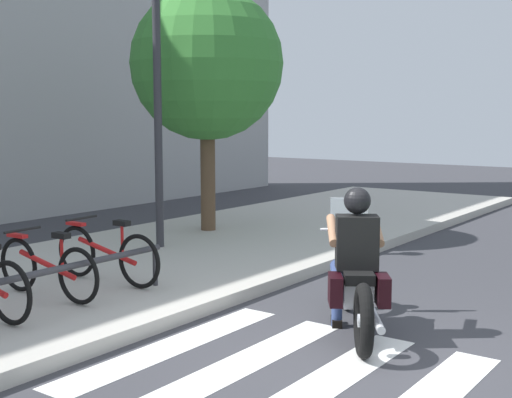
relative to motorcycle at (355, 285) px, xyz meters
The scene contains 12 objects.
ground_plane 1.07m from the motorcycle, 151.70° to the right, with size 48.00×48.00×0.00m, color #38383D.
sidewalk 3.82m from the motorcycle, 102.86° to the left, with size 24.00×4.40×0.15m, color #B7B2A8.
crosswalk_stripe_2 1.56m from the motorcycle, 162.17° to the right, with size 2.80×0.40×0.01m, color white.
crosswalk_stripe_3 1.53m from the motorcycle, 166.34° to the left, with size 2.80×0.40×0.01m, color white.
crosswalk_stripe_4 1.88m from the motorcycle, 141.08° to the left, with size 2.80×0.40×0.01m, color white.
motorcycle is the anchor object (origin of this frame).
rider 0.38m from the motorcycle, 148.70° to the right, with size 0.77×0.73×1.46m.
bicycle_3 3.33m from the motorcycle, 114.34° to the left, with size 0.48×1.60×0.75m.
bicycle_4 3.08m from the motorcycle, 99.70° to the left, with size 0.48×1.68×0.77m.
bike_rack 3.33m from the motorcycle, 131.92° to the left, with size 4.02×0.07×0.49m.
street_lamp 4.83m from the motorcycle, 69.82° to the left, with size 0.28×0.28×4.13m.
tree_near_rack 6.05m from the motorcycle, 55.17° to the left, with size 2.61×2.61×4.32m.
Camera 1 is at (-5.12, -2.64, 2.14)m, focal length 48.05 mm.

